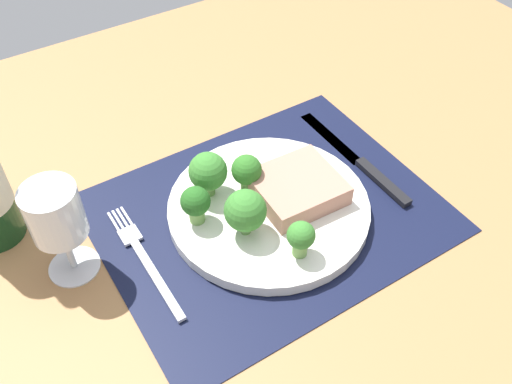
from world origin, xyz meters
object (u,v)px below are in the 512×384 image
steak (297,188)px  knife (362,163)px  plate (269,208)px  wine_glass (56,218)px  fork (145,259)px

steak → knife: size_ratio=0.46×
plate → knife: 15.99cm
knife → plate: bearing=-179.5°
plate → knife: plate is taller
plate → wine_glass: size_ratio=1.99×
fork → knife: size_ratio=0.83×
steak → wine_glass: (-28.16, 5.83, 5.52)cm
fork → knife: 32.83cm
steak → fork: (-20.71, 2.05, -2.75)cm
plate → fork: bearing=175.2°
steak → knife: 12.46cm
knife → steak: bearing=-175.9°
fork → wine_glass: wine_glass is taller
plate → steak: size_ratio=2.46×
fork → wine_glass: (-7.45, 3.79, 8.27)cm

